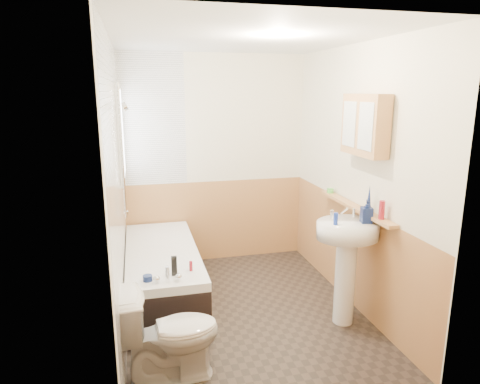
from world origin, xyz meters
name	(u,v)px	position (x,y,z in m)	size (l,w,h in m)	color
floor	(244,311)	(0.00, 0.00, 0.00)	(2.80, 2.80, 0.00)	black
ceiling	(244,38)	(0.00, 0.00, 2.50)	(2.80, 2.80, 0.00)	white
wall_back	(215,161)	(0.00, 1.41, 1.25)	(2.20, 0.02, 2.50)	#F4EBC9
wall_front	(304,235)	(0.00, -1.41, 1.25)	(2.20, 0.02, 2.50)	#F4EBC9
wall_left	(116,192)	(-1.11, 0.00, 1.25)	(0.02, 2.80, 2.50)	#F4EBC9
wall_right	(356,179)	(1.11, 0.00, 1.25)	(0.02, 2.80, 2.50)	#F4EBC9
wainscot_right	(349,253)	(1.09, 0.00, 0.50)	(0.01, 2.80, 1.00)	tan
wainscot_front	(298,347)	(0.00, -1.39, 0.50)	(2.20, 0.01, 1.00)	tan
wainscot_back	(216,220)	(0.00, 1.39, 0.50)	(2.20, 0.01, 1.00)	tan
tile_cladding_left	(118,192)	(-1.09, 0.00, 1.25)	(0.01, 2.80, 2.50)	white
tile_return_back	(152,120)	(-0.73, 1.39, 1.75)	(0.75, 0.01, 1.50)	white
window	(121,133)	(-1.06, 0.95, 1.65)	(0.03, 0.79, 0.99)	white
bathtub	(163,272)	(-0.73, 0.48, 0.27)	(0.70, 1.77, 0.67)	black
shower_riser	(123,141)	(-1.04, 0.39, 1.63)	(0.11, 0.08, 1.24)	silver
toilet	(170,334)	(-0.76, -0.81, 0.35)	(0.40, 0.72, 0.71)	white
sink	(347,251)	(0.84, -0.40, 0.69)	(0.56, 0.45, 1.08)	white
pine_shelf	(355,207)	(1.04, -0.13, 1.01)	(0.10, 1.28, 0.03)	tan
medicine_cabinet	(365,125)	(1.01, -0.26, 1.78)	(0.15, 0.58, 0.53)	tan
foam_can	(382,210)	(1.04, -0.58, 1.11)	(0.05, 0.05, 0.16)	maroon
green_bottle	(369,199)	(1.04, -0.37, 1.15)	(0.05, 0.05, 0.25)	navy
black_jar	(330,191)	(1.04, 0.39, 1.05)	(0.07, 0.07, 0.05)	#59C647
soap_bottle	(366,217)	(0.97, -0.46, 1.01)	(0.09, 0.20, 0.09)	navy
clear_bottle	(336,219)	(0.69, -0.45, 1.01)	(0.04, 0.04, 0.10)	#19339E
blue_gel	(174,266)	(-0.66, -0.18, 0.61)	(0.05, 0.03, 0.17)	black
cream_jar	(148,278)	(-0.89, -0.24, 0.55)	(0.08, 0.08, 0.05)	navy
orange_bottle	(191,266)	(-0.51, -0.12, 0.57)	(0.03, 0.03, 0.09)	maroon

